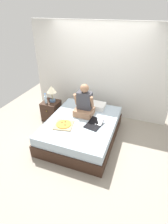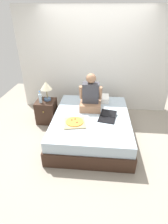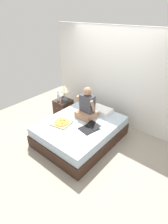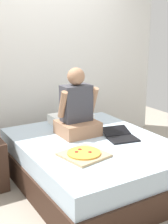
# 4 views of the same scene
# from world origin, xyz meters

# --- Properties ---
(ground_plane) EXTENTS (5.84, 5.84, 0.00)m
(ground_plane) POSITION_xyz_m (0.00, 0.00, 0.00)
(ground_plane) COLOR #9E9384
(wall_back) EXTENTS (3.84, 0.12, 2.50)m
(wall_back) POSITION_xyz_m (0.00, 1.34, 1.25)
(wall_back) COLOR silver
(wall_back) RESTS_ON ground
(bed) EXTENTS (1.57, 1.96, 0.50)m
(bed) POSITION_xyz_m (0.00, 0.00, 0.25)
(bed) COLOR #382319
(bed) RESTS_ON ground
(nightstand_left) EXTENTS (0.44, 0.47, 0.54)m
(nightstand_left) POSITION_xyz_m (-1.10, 0.49, 0.27)
(nightstand_left) COLOR #382319
(nightstand_left) RESTS_ON ground
(lamp_on_left_nightstand) EXTENTS (0.26, 0.26, 0.45)m
(lamp_on_left_nightstand) POSITION_xyz_m (-1.06, 0.54, 0.87)
(lamp_on_left_nightstand) COLOR #4C6B93
(lamp_on_left_nightstand) RESTS_ON nightstand_left
(water_bottle) EXTENTS (0.07, 0.07, 0.28)m
(water_bottle) POSITION_xyz_m (-1.18, 0.40, 0.65)
(water_bottle) COLOR silver
(water_bottle) RESTS_ON nightstand_left
(pillow) EXTENTS (0.52, 0.34, 0.12)m
(pillow) POSITION_xyz_m (0.11, 0.70, 0.56)
(pillow) COLOR white
(pillow) RESTS_ON bed
(person_seated) EXTENTS (0.47, 0.40, 0.78)m
(person_seated) POSITION_xyz_m (-0.04, 0.29, 0.79)
(person_seated) COLOR #A37556
(person_seated) RESTS_ON bed
(laptop) EXTENTS (0.39, 0.47, 0.07)m
(laptop) POSITION_xyz_m (0.32, -0.09, 0.52)
(laptop) COLOR black
(laptop) RESTS_ON bed
(pizza_box) EXTENTS (0.47, 0.47, 0.05)m
(pizza_box) POSITION_xyz_m (-0.30, -0.31, 0.52)
(pizza_box) COLOR tan
(pizza_box) RESTS_ON bed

